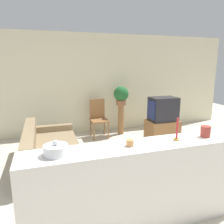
{
  "coord_description": "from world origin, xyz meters",
  "views": [
    {
      "loc": [
        -1.01,
        -2.5,
        1.91
      ],
      "look_at": [
        0.44,
        2.01,
        0.85
      ],
      "focal_mm": 35.0,
      "sensor_mm": 36.0,
      "label": 1
    }
  ],
  "objects_px": {
    "television": "(163,109)",
    "potted_plant": "(121,95)",
    "wooden_chair": "(98,117)",
    "couch": "(50,152)",
    "decorative_bowl": "(56,150)"
  },
  "relations": [
    {
      "from": "couch",
      "to": "potted_plant",
      "type": "bearing_deg",
      "value": 35.48
    },
    {
      "from": "television",
      "to": "potted_plant",
      "type": "distance_m",
      "value": 1.18
    },
    {
      "from": "television",
      "to": "potted_plant",
      "type": "height_order",
      "value": "potted_plant"
    },
    {
      "from": "television",
      "to": "wooden_chair",
      "type": "relative_size",
      "value": 0.66
    },
    {
      "from": "wooden_chair",
      "to": "decorative_bowl",
      "type": "bearing_deg",
      "value": -111.13
    },
    {
      "from": "wooden_chair",
      "to": "decorative_bowl",
      "type": "height_order",
      "value": "decorative_bowl"
    },
    {
      "from": "wooden_chair",
      "to": "television",
      "type": "bearing_deg",
      "value": -30.18
    },
    {
      "from": "wooden_chair",
      "to": "potted_plant",
      "type": "distance_m",
      "value": 0.84
    },
    {
      "from": "couch",
      "to": "television",
      "type": "xyz_separation_m",
      "value": [
        2.71,
        0.53,
        0.56
      ]
    },
    {
      "from": "wooden_chair",
      "to": "couch",
      "type": "bearing_deg",
      "value": -133.65
    },
    {
      "from": "couch",
      "to": "decorative_bowl",
      "type": "relative_size",
      "value": 7.97
    },
    {
      "from": "decorative_bowl",
      "to": "couch",
      "type": "bearing_deg",
      "value": 90.56
    },
    {
      "from": "television",
      "to": "wooden_chair",
      "type": "xyz_separation_m",
      "value": [
        -1.42,
        0.82,
        -0.28
      ]
    },
    {
      "from": "couch",
      "to": "potted_plant",
      "type": "distance_m",
      "value": 2.52
    },
    {
      "from": "couch",
      "to": "wooden_chair",
      "type": "bearing_deg",
      "value": 46.35
    }
  ]
}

